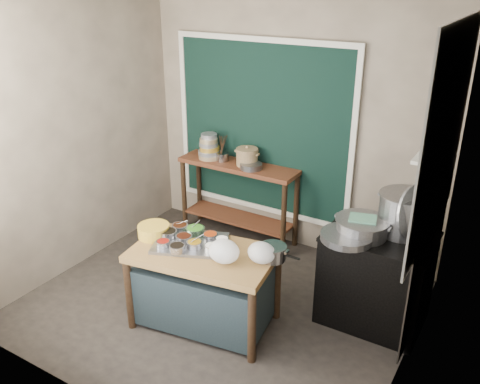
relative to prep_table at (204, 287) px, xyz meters
The scene contains 30 objects.
floor 0.49m from the prep_table, 99.46° to the left, with size 3.50×3.00×0.02m, color #2C2621.
back_wall 2.08m from the prep_table, 91.58° to the left, with size 3.50×0.02×2.80m, color gray.
left_wall 2.10m from the prep_table, behind, with size 0.02×3.00×2.80m, color gray.
right_wall 2.02m from the prep_table, ahead, with size 0.02×3.00×2.80m, color gray.
curtain_panel 2.06m from the prep_table, 102.73° to the left, with size 2.10×0.02×1.90m, color black.
curtain_frame 2.05m from the prep_table, 102.80° to the left, with size 2.22×0.03×2.02m, color beige, non-canonical shape.
tile_panel 2.40m from the prep_table, 26.77° to the left, with size 0.02×1.70×1.70m, color #B2B2AA.
soot_patch 1.97m from the prep_table, 29.34° to the left, with size 0.01×1.30×1.30m, color black.
wall_shelf 2.31m from the prep_table, 36.05° to the left, with size 0.22×0.70×0.03m, color beige.
prep_table is the anchor object (origin of this frame).
back_counter 1.69m from the prep_table, 110.79° to the left, with size 1.45×0.40×0.95m, color #5C2D1A.
stove_block 1.55m from the prep_table, 33.18° to the left, with size 0.90×0.68×0.85m, color black.
stove_top 1.63m from the prep_table, 33.18° to the left, with size 0.92×0.69×0.03m, color black.
condiment_tray 0.42m from the prep_table, 166.50° to the left, with size 0.63×0.45×0.03m, color gray.
condiment_bowls 0.48m from the prep_table, 163.78° to the left, with size 0.62×0.48×0.07m.
yellow_basin 0.69m from the prep_table, behind, with size 0.29×0.29×0.11m, color gold.
saucepan 0.76m from the prep_table, 18.74° to the left, with size 0.24×0.24×0.13m, color gray, non-canonical shape.
plastic_bag_a 0.54m from the prep_table, 11.65° to the right, with size 0.27×0.23×0.20m, color white.
plastic_bag_b 0.71m from the prep_table, 11.34° to the left, with size 0.24×0.21×0.18m, color white.
bowl_stack 1.98m from the prep_table, 122.35° to the left, with size 0.27×0.27×0.30m.
utensil_cup 1.88m from the prep_table, 117.24° to the left, with size 0.16×0.16×0.09m, color gray.
ceramic_crock 1.79m from the prep_table, 107.05° to the left, with size 0.27×0.27×0.18m, color olive, non-canonical shape.
wide_bowl 1.68m from the prep_table, 104.42° to the left, with size 0.25×0.25×0.06m, color gray.
stock_pot 1.88m from the prep_table, 34.63° to the left, with size 0.47×0.47×0.37m, color gray, non-canonical shape.
pot_lid 1.95m from the prep_table, 31.22° to the left, with size 0.49×0.49×0.02m, color gray.
steamer 1.50m from the prep_table, 33.33° to the left, with size 0.48×0.48×0.15m, color gray, non-canonical shape.
green_cloth 1.53m from the prep_table, 33.33° to the left, with size 0.23×0.18×0.02m, color #5B947D.
shallow_pan 1.35m from the prep_table, 29.73° to the left, with size 0.46×0.46×0.06m, color gray.
shelf_bowl_stack 2.34m from the prep_table, 35.49° to the left, with size 0.16×0.16×0.13m.
shelf_bowl_green 2.41m from the prep_table, 39.83° to the left, with size 0.14×0.14×0.05m, color gray.
Camera 1 is at (2.31, -3.43, 2.99)m, focal length 38.00 mm.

